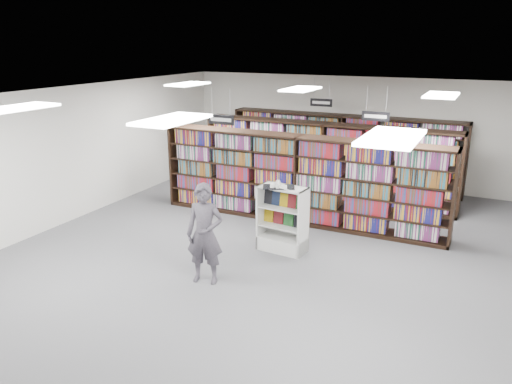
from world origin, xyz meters
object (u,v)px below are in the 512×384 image
at_px(shopper, 205,234).
at_px(endcap_display, 283,229).
at_px(bookshelf_row_near, 298,179).
at_px(open_book, 278,186).

bearing_deg(shopper, endcap_display, 55.76).
distance_m(bookshelf_row_near, shopper, 3.68).
relative_size(endcap_display, open_book, 1.90).
distance_m(endcap_display, shopper, 2.09).
bearing_deg(endcap_display, shopper, -105.11).
xyz_separation_m(open_book, shopper, (-0.63, -1.82, -0.49)).
relative_size(endcap_display, shopper, 0.75).
xyz_separation_m(endcap_display, open_book, (-0.08, -0.10, 0.94)).
bearing_deg(bookshelf_row_near, endcap_display, -78.70).
bearing_deg(bookshelf_row_near, open_book, -81.60).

